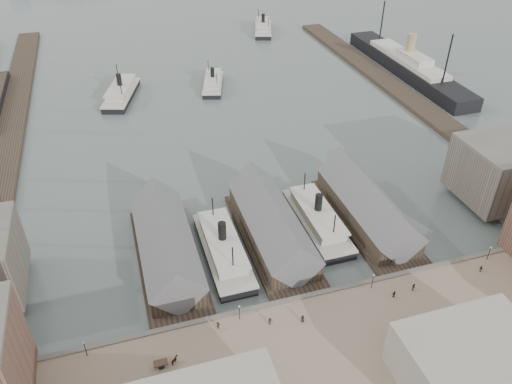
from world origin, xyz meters
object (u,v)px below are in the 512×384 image
object	(u,v)px
ocean_steamer	(407,65)
horse_cart_left	(171,361)
horse_cart_center	(242,376)
ferry_docked_west	(223,248)
horse_cart_right	(426,350)

from	to	relation	value
ocean_steamer	horse_cart_left	bearing A→B (deg)	-135.68
ocean_steamer	horse_cart_center	world-z (taller)	ocean_steamer
horse_cart_left	ferry_docked_west	bearing A→B (deg)	-31.20
ocean_steamer	horse_cart_right	size ratio (longest dim) A/B	17.74
horse_cart_left	horse_cart_center	world-z (taller)	horse_cart_left
ferry_docked_west	horse_cart_left	xyz separation A→B (m)	(-17.11, -28.25, 0.31)
horse_cart_left	ocean_steamer	bearing A→B (deg)	-45.68
horse_cart_left	horse_cart_right	bearing A→B (deg)	-104.39
ferry_docked_west	horse_cart_right	size ratio (longest dim) A/B	6.16
ocean_steamer	horse_cart_center	xyz separation A→B (m)	(-110.34, -126.22, -0.90)
horse_cart_center	horse_cart_right	bearing A→B (deg)	-85.81
horse_cart_right	horse_cart_center	bearing A→B (deg)	92.14
horse_cart_right	ferry_docked_west	bearing A→B (deg)	46.67
ocean_steamer	horse_cart_left	size ratio (longest dim) A/B	18.59
ferry_docked_west	horse_cart_right	bearing A→B (deg)	-53.67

